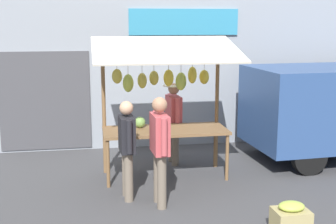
# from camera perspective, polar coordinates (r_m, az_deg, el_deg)

# --- Properties ---
(ground_plane) EXTENTS (40.00, 40.00, 0.00)m
(ground_plane) POSITION_cam_1_polar(r_m,az_deg,el_deg) (8.47, -0.35, -7.93)
(ground_plane) COLOR #424244
(street_backdrop) EXTENTS (9.00, 0.30, 3.40)m
(street_backdrop) POSITION_cam_1_polar(r_m,az_deg,el_deg) (10.23, -2.61, 5.15)
(street_backdrop) COLOR #8C939E
(street_backdrop) RESTS_ON ground
(market_stall) EXTENTS (2.50, 1.46, 2.50)m
(market_stall) POSITION_cam_1_polar(r_m,az_deg,el_deg) (8.17, -0.50, 2.68)
(market_stall) COLOR brown
(market_stall) RESTS_ON ground
(vendor_with_sunhat) EXTENTS (0.41, 0.69, 1.60)m
(vendor_with_sunhat) POSITION_cam_1_polar(r_m,az_deg,el_deg) (8.98, 0.70, -0.60)
(vendor_with_sunhat) COLOR #726656
(vendor_with_sunhat) RESTS_ON ground
(shopper_with_ponytail) EXTENTS (0.24, 0.68, 1.57)m
(shopper_with_ponytail) POSITION_cam_1_polar(r_m,az_deg,el_deg) (7.23, -5.09, -3.89)
(shopper_with_ponytail) COLOR #726656
(shopper_with_ponytail) RESTS_ON ground
(shopper_in_striped_shirt) EXTENTS (0.25, 0.71, 1.68)m
(shopper_in_striped_shirt) POSITION_cam_1_polar(r_m,az_deg,el_deg) (6.92, -1.02, -3.90)
(shopper_in_striped_shirt) COLOR #726656
(shopper_in_striped_shirt) RESTS_ON ground
(produce_crate_near) EXTENTS (0.47, 0.37, 0.44)m
(produce_crate_near) POSITION_cam_1_polar(r_m,az_deg,el_deg) (6.47, 14.93, -12.63)
(produce_crate_near) COLOR tan
(produce_crate_near) RESTS_ON ground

